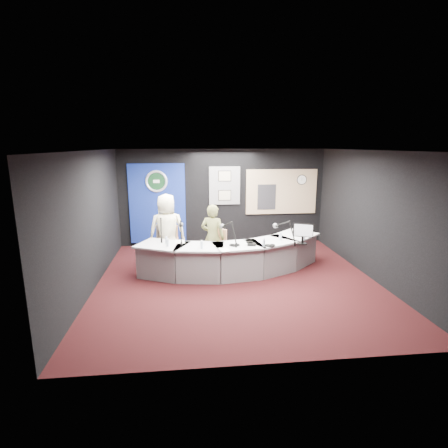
{
  "coord_description": "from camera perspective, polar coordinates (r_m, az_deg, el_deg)",
  "views": [
    {
      "loc": [
        -1.05,
        -7.12,
        2.91
      ],
      "look_at": [
        -0.2,
        0.8,
        1.1
      ],
      "focal_mm": 28.0,
      "sensor_mm": 36.0,
      "label": 1
    }
  ],
  "objects": [
    {
      "name": "wall_right",
      "position": [
        8.33,
        23.1,
        1.32
      ],
      "size": [
        0.02,
        6.0,
        2.8
      ],
      "primitive_type": "cube",
      "color": "black",
      "rests_on": "ground"
    },
    {
      "name": "ceiling",
      "position": [
        7.2,
        2.31,
        11.92
      ],
      "size": [
        6.0,
        6.0,
        0.02
      ],
      "primitive_type": "cube",
      "color": "silver",
      "rests_on": "ground"
    },
    {
      "name": "equipment_rack",
      "position": [
        10.44,
        6.97,
        4.39
      ],
      "size": [
        0.55,
        0.02,
        0.75
      ],
      "primitive_type": "cube",
      "color": "black",
      "rests_on": "booth_window_frame"
    },
    {
      "name": "armchair_right",
      "position": [
        8.3,
        -1.83,
        -4.28
      ],
      "size": [
        0.75,
        0.75,
        0.94
      ],
      "primitive_type": null,
      "rotation": [
        0.0,
        0.0,
        -0.69
      ],
      "color": "#B47852",
      "rests_on": "ground"
    },
    {
      "name": "boom_mic_a",
      "position": [
        8.24,
        -10.21,
        -0.45
      ],
      "size": [
        0.16,
        0.74,
        0.6
      ],
      "primitive_type": null,
      "color": "black",
      "rests_on": "broadcast_desk"
    },
    {
      "name": "person_man",
      "position": [
        8.58,
        -9.27,
        -1.0
      ],
      "size": [
        0.93,
        0.66,
        1.78
      ],
      "primitive_type": "imported",
      "rotation": [
        0.0,
        0.0,
        3.26
      ],
      "color": "beige",
      "rests_on": "ground"
    },
    {
      "name": "ground",
      "position": [
        7.76,
        2.12,
        -9.22
      ],
      "size": [
        6.0,
        6.0,
        0.0
      ],
      "primitive_type": "plane",
      "color": "black",
      "rests_on": "ground"
    },
    {
      "name": "desk_phone",
      "position": [
        7.71,
        4.52,
        -3.32
      ],
      "size": [
        0.2,
        0.17,
        0.05
      ],
      "primitive_type": "cube",
      "rotation": [
        0.0,
        0.0,
        -0.14
      ],
      "color": "black",
      "rests_on": "broadcast_desk"
    },
    {
      "name": "headphones_far",
      "position": [
        7.66,
        1.72,
        -3.43
      ],
      "size": [
        0.21,
        0.21,
        0.04
      ],
      "primitive_type": "torus",
      "color": "black",
      "rests_on": "broadcast_desk"
    },
    {
      "name": "boom_mic_b",
      "position": [
        7.91,
        -7.03,
        -0.89
      ],
      "size": [
        0.16,
        0.74,
        0.6
      ],
      "primitive_type": null,
      "color": "black",
      "rests_on": "broadcast_desk"
    },
    {
      "name": "paper_stack",
      "position": [
        8.04,
        -7.22,
        -2.86
      ],
      "size": [
        0.23,
        0.32,
        0.0
      ],
      "primitive_type": "cube",
      "rotation": [
        0.0,
        0.0,
        -0.01
      ],
      "color": "white",
      "rests_on": "broadcast_desk"
    },
    {
      "name": "booth_window_frame",
      "position": [
        10.56,
        9.35,
        5.23
      ],
      "size": [
        2.12,
        0.06,
        1.32
      ],
      "primitive_type": "cube",
      "color": "tan",
      "rests_on": "wall_back"
    },
    {
      "name": "framed_photo_upper",
      "position": [
        10.16,
        0.12,
        7.83
      ],
      "size": [
        0.34,
        0.02,
        0.27
      ],
      "primitive_type": "cube",
      "color": "#9C9071",
      "rests_on": "pinboard"
    },
    {
      "name": "wall_front",
      "position": [
        4.51,
        7.75,
        -6.88
      ],
      "size": [
        6.0,
        0.02,
        2.8
      ],
      "primitive_type": "cube",
      "color": "black",
      "rests_on": "ground"
    },
    {
      "name": "pinboard",
      "position": [
        10.22,
        0.1,
        6.28
      ],
      "size": [
        0.9,
        0.04,
        1.1
      ],
      "primitive_type": "cube",
      "color": "slate",
      "rests_on": "wall_back"
    },
    {
      "name": "agency_seal",
      "position": [
        10.14,
        -10.98,
        6.85
      ],
      "size": [
        0.63,
        0.07,
        0.63
      ],
      "primitive_type": "torus",
      "rotation": [
        1.57,
        0.0,
        0.0
      ],
      "color": "silver",
      "rests_on": "backdrop_panel"
    },
    {
      "name": "armchair_left",
      "position": [
        8.67,
        -9.18,
        -3.39
      ],
      "size": [
        0.61,
        0.61,
        1.03
      ],
      "primitive_type": null,
      "rotation": [
        0.0,
        0.0,
        -0.05
      ],
      "color": "#B47852",
      "rests_on": "ground"
    },
    {
      "name": "notepad",
      "position": [
        7.37,
        0.03,
        -4.23
      ],
      "size": [
        0.26,
        0.32,
        0.0
      ],
      "primitive_type": "cube",
      "rotation": [
        0.0,
        0.0,
        0.23
      ],
      "color": "white",
      "rests_on": "broadcast_desk"
    },
    {
      "name": "computer_monitor",
      "position": [
        7.9,
        12.76,
        -0.99
      ],
      "size": [
        0.41,
        0.2,
        0.3
      ],
      "primitive_type": "cube",
      "rotation": [
        0.0,
        0.0,
        -0.42
      ],
      "color": "black",
      "rests_on": "broadcast_desk"
    },
    {
      "name": "wall_back",
      "position": [
        10.29,
        -0.2,
        4.36
      ],
      "size": [
        6.0,
        0.02,
        2.8
      ],
      "primitive_type": "cube",
      "color": "black",
      "rests_on": "ground"
    },
    {
      "name": "headphones_near",
      "position": [
        7.7,
        7.52,
        -3.47
      ],
      "size": [
        0.21,
        0.21,
        0.04
      ],
      "primitive_type": "torus",
      "color": "black",
      "rests_on": "broadcast_desk"
    },
    {
      "name": "water_bottles",
      "position": [
        7.76,
        2.31,
        -2.67
      ],
      "size": [
        3.24,
        0.55,
        0.18
      ],
      "primitive_type": null,
      "color": "silver",
      "rests_on": "broadcast_desk"
    },
    {
      "name": "booth_glow",
      "position": [
        10.55,
        9.36,
        5.23
      ],
      "size": [
        2.0,
        0.02,
        1.2
      ],
      "primitive_type": "cube",
      "color": "beige",
      "rests_on": "booth_window_frame"
    },
    {
      "name": "backdrop_panel",
      "position": [
        10.26,
        -10.81,
        3.26
      ],
      "size": [
        1.6,
        0.05,
        2.3
      ],
      "primitive_type": "cube",
      "color": "navy",
      "rests_on": "wall_back"
    },
    {
      "name": "draped_jacket",
      "position": [
        8.89,
        -9.33,
        -2.31
      ],
      "size": [
        0.5,
        0.12,
        0.7
      ],
      "primitive_type": "cube",
      "rotation": [
        0.0,
        0.0,
        -0.05
      ],
      "color": "gray",
      "rests_on": "armchair_left"
    },
    {
      "name": "broadcast_desk",
      "position": [
        8.14,
        1.24,
        -5.35
      ],
      "size": [
        4.5,
        1.9,
        0.75
      ],
      "primitive_type": null,
      "color": "#B5B6BA",
      "rests_on": "ground"
    },
    {
      "name": "wall_clock",
      "position": [
        10.67,
        12.59,
        7.06
      ],
      "size": [
        0.28,
        0.01,
        0.28
      ],
      "primitive_type": "cylinder",
      "rotation": [
        1.57,
        0.0,
        0.0
      ],
      "color": "white",
      "rests_on": "booth_window_frame"
    },
    {
      "name": "person_woman",
      "position": [
        8.21,
        -1.85,
        -2.19
      ],
      "size": [
        0.68,
        0.58,
        1.57
      ],
      "primitive_type": "imported",
      "rotation": [
        0.0,
        0.0,
        2.72
      ],
      "color": "brown",
      "rests_on": "ground"
    },
    {
      "name": "wall_left",
      "position": [
        7.54,
        -20.99,
        0.38
      ],
      "size": [
        0.02,
        6.0,
        2.8
      ],
      "primitive_type": "cube",
      "color": "black",
      "rests_on": "ground"
    },
    {
      "name": "framed_photo_lower",
      "position": [
        10.22,
        0.12,
        4.7
      ],
      "size": [
        0.34,
        0.02,
        0.27
      ],
      "primitive_type": "cube",
      "color": "#9C9071",
      "rests_on": "pinboard"
    },
    {
      "name": "seal_center",
      "position": [
        10.14,
        -10.98,
        6.85
      ],
      "size": [
        0.48,
        0.01,
        0.48
      ],
      "primitive_type": "cylinder",
      "rotation": [
        1.57,
        0.0,
        0.0
      ],
      "color": "#0E3318",
      "rests_on": "backdrop_panel"
    },
    {
      "name": "boom_mic_d",
      "position": [
        7.92,
        9.91,
        -0.97
      ],
      "size": [
        0.43,
        0.66,
        0.6
      ],
      "primitive_type": null,
      "color": "black",
      "rests_on": "broadcast_desk"
    },
    {
      "name": "boom_mic_c",
      "position": [
        7.73,
        0.81,
        -1.13
      ],
      "size": [
        0.36,
        0.69,
        0.6
      ],
      "primitive_type": null,
      "color": "black",
      "rests_on": "broadcast_desk"
    }
  ]
}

